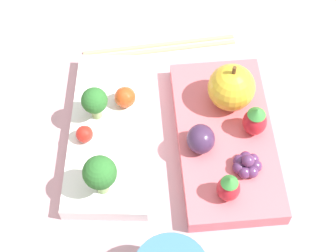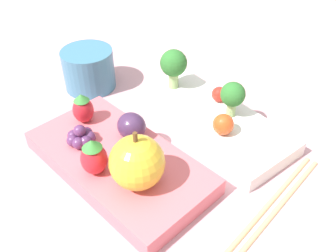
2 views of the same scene
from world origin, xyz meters
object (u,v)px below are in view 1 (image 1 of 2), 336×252
plum (201,139)px  grape_cluster (247,165)px  broccoli_floret_0 (95,101)px  cherry_tomato_0 (84,136)px  strawberry_0 (229,188)px  broccoli_floret_1 (100,174)px  chopsticks_pair (160,46)px  bento_box_fruit (225,139)px  bento_box_savoury (111,132)px  strawberry_1 (255,121)px  apple (231,87)px  cherry_tomato_1 (125,97)px

plum → grape_cluster: (-0.03, -0.05, -0.01)m
broccoli_floret_0 → plum: broccoli_floret_0 is taller
cherry_tomato_0 → plum: (-0.02, -0.14, 0.01)m
strawberry_0 → grape_cluster: strawberry_0 is taller
broccoli_floret_1 → chopsticks_pair: size_ratio=0.28×
strawberry_0 → plum: bearing=18.7°
bento_box_fruit → broccoli_floret_0: broccoli_floret_0 is taller
bento_box_savoury → bento_box_fruit: (-0.02, -0.14, 0.00)m
strawberry_0 → grape_cluster: (0.03, -0.03, -0.01)m
broccoli_floret_1 → strawberry_1: (0.06, -0.18, -0.01)m
broccoli_floret_0 → apple: 0.17m
apple → grape_cluster: (-0.10, -0.01, -0.02)m
plum → apple: bearing=-35.8°
bento_box_savoury → broccoli_floret_0: size_ratio=4.84×
bento_box_fruit → cherry_tomato_0: 0.17m
broccoli_floret_1 → plum: broccoli_floret_1 is taller
bento_box_savoury → broccoli_floret_0: bearing=40.1°
cherry_tomato_0 → apple: bearing=-77.6°
strawberry_0 → bento_box_fruit: bearing=-7.5°
apple → plum: apple is taller
bento_box_savoury → strawberry_0: bearing=-129.0°
cherry_tomato_0 → strawberry_1: strawberry_1 is taller
chopsticks_pair → strawberry_1: bearing=-147.4°
strawberry_1 → cherry_tomato_0: bearing=88.5°
bento_box_savoury → apple: apple is taller
strawberry_0 → strawberry_1: 0.09m
cherry_tomato_1 → grape_cluster: (-0.11, -0.13, -0.00)m
broccoli_floret_1 → strawberry_0: bearing=-99.0°
cherry_tomato_1 → broccoli_floret_1: bearing=164.8°
bento_box_savoury → apple: bearing=-80.8°
strawberry_1 → grape_cluster: size_ratio=1.30×
bento_box_savoury → strawberry_1: bearing=-96.9°
bento_box_savoury → cherry_tomato_1: cherry_tomato_1 is taller
bento_box_savoury → chopsticks_pair: bento_box_savoury is taller
bento_box_savoury → grape_cluster: (-0.07, -0.15, 0.02)m
strawberry_1 → grape_cluster: (-0.05, 0.02, -0.01)m
plum → strawberry_0: bearing=-161.3°
cherry_tomato_0 → strawberry_0: bearing=-119.0°
grape_cluster → cherry_tomato_1: bearing=52.0°
broccoli_floret_1 → strawberry_1: broccoli_floret_1 is taller
bento_box_fruit → plum: plum is taller
plum → chopsticks_pair: size_ratio=0.17×
broccoli_floret_1 → cherry_tomato_1: bearing=-15.2°
broccoli_floret_1 → apple: (0.11, -0.16, -0.01)m
cherry_tomato_0 → strawberry_1: (-0.01, -0.20, 0.01)m
strawberry_1 → cherry_tomato_1: bearing=70.1°
broccoli_floret_1 → cherry_tomato_1: size_ratio=2.21×
strawberry_1 → bento_box_savoury: bearing=83.1°
cherry_tomato_1 → apple: 0.13m
strawberry_0 → plum: 0.07m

